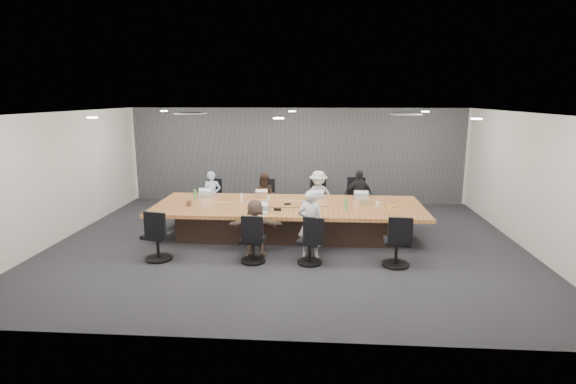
# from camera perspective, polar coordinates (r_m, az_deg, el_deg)

# --- Properties ---
(floor) EXTENTS (10.00, 8.00, 0.00)m
(floor) POSITION_cam_1_polar(r_m,az_deg,el_deg) (9.84, -0.17, -6.48)
(floor) COLOR #2A292F
(floor) RESTS_ON ground
(ceiling) EXTENTS (10.00, 8.00, 0.00)m
(ceiling) POSITION_cam_1_polar(r_m,az_deg,el_deg) (9.33, -0.18, 10.05)
(ceiling) COLOR white
(ceiling) RESTS_ON wall_back
(wall_back) EXTENTS (10.00, 0.00, 2.80)m
(wall_back) POSITION_cam_1_polar(r_m,az_deg,el_deg) (13.43, 1.09, 4.66)
(wall_back) COLOR beige
(wall_back) RESTS_ON ground
(wall_front) EXTENTS (10.00, 0.00, 2.80)m
(wall_front) POSITION_cam_1_polar(r_m,az_deg,el_deg) (5.62, -3.19, -5.85)
(wall_front) COLOR beige
(wall_front) RESTS_ON ground
(wall_left) EXTENTS (0.00, 8.00, 2.80)m
(wall_left) POSITION_cam_1_polar(r_m,az_deg,el_deg) (11.04, -27.04, 1.73)
(wall_left) COLOR beige
(wall_left) RESTS_ON ground
(wall_right) EXTENTS (0.00, 8.00, 2.80)m
(wall_right) POSITION_cam_1_polar(r_m,az_deg,el_deg) (10.40, 28.50, 1.02)
(wall_right) COLOR beige
(wall_right) RESTS_ON ground
(curtain) EXTENTS (9.80, 0.04, 2.80)m
(curtain) POSITION_cam_1_polar(r_m,az_deg,el_deg) (13.35, 1.07, 4.61)
(curtain) COLOR #57575B
(curtain) RESTS_ON ground
(conference_table) EXTENTS (6.00, 2.20, 0.74)m
(conference_table) POSITION_cam_1_polar(r_m,az_deg,el_deg) (10.20, 0.04, -3.45)
(conference_table) COLOR #35251C
(conference_table) RESTS_ON ground
(chair_0) EXTENTS (0.61, 0.61, 0.73)m
(chair_0) POSITION_cam_1_polar(r_m,az_deg,el_deg) (12.14, -9.18, -1.25)
(chair_0) COLOR black
(chair_0) RESTS_ON ground
(chair_1) EXTENTS (0.57, 0.57, 0.75)m
(chair_1) POSITION_cam_1_polar(r_m,az_deg,el_deg) (11.90, -2.62, -1.32)
(chair_1) COLOR black
(chair_1) RESTS_ON ground
(chair_2) EXTENTS (0.55, 0.55, 0.78)m
(chair_2) POSITION_cam_1_polar(r_m,az_deg,el_deg) (11.82, 3.87, -1.36)
(chair_2) COLOR black
(chair_2) RESTS_ON ground
(chair_3) EXTENTS (0.62, 0.62, 0.88)m
(chair_3) POSITION_cam_1_polar(r_m,az_deg,el_deg) (11.85, 8.72, -1.21)
(chair_3) COLOR black
(chair_3) RESTS_ON ground
(chair_4) EXTENTS (0.66, 0.66, 0.82)m
(chair_4) POSITION_cam_1_polar(r_m,az_deg,el_deg) (9.09, -16.23, -5.82)
(chair_4) COLOR black
(chair_4) RESTS_ON ground
(chair_5) EXTENTS (0.55, 0.55, 0.75)m
(chair_5) POSITION_cam_1_polar(r_m,az_deg,el_deg) (8.64, -4.48, -6.54)
(chair_5) COLOR black
(chair_5) RESTS_ON ground
(chair_6) EXTENTS (0.63, 0.63, 0.74)m
(chair_6) POSITION_cam_1_polar(r_m,az_deg,el_deg) (8.56, 2.78, -6.76)
(chair_6) COLOR black
(chair_6) RESTS_ON ground
(chair_7) EXTENTS (0.57, 0.57, 0.80)m
(chair_7) POSITION_cam_1_polar(r_m,az_deg,el_deg) (8.67, 13.61, -6.62)
(chair_7) COLOR black
(chair_7) RESTS_ON ground
(person_0) EXTENTS (0.49, 0.36, 1.24)m
(person_0) POSITION_cam_1_polar(r_m,az_deg,el_deg) (11.76, -9.60, -0.43)
(person_0) COLOR #ACC7EF
(person_0) RESTS_ON ground
(laptop_0) EXTENTS (0.35, 0.26, 0.02)m
(laptop_0) POSITION_cam_1_polar(r_m,az_deg,el_deg) (11.21, -10.28, -0.39)
(laptop_0) COLOR #B2B2B7
(laptop_0) RESTS_ON conference_table
(person_1) EXTENTS (0.61, 0.49, 1.22)m
(person_1) POSITION_cam_1_polar(r_m,az_deg,el_deg) (11.51, -2.83, -0.60)
(person_1) COLOR #36241E
(person_1) RESTS_ON ground
(laptop_1) EXTENTS (0.33, 0.25, 0.02)m
(laptop_1) POSITION_cam_1_polar(r_m,az_deg,el_deg) (10.95, -3.18, -0.51)
(laptop_1) COLOR #8C6647
(laptop_1) RESTS_ON conference_table
(person_2) EXTENTS (0.90, 0.60, 1.29)m
(person_2) POSITION_cam_1_polar(r_m,az_deg,el_deg) (11.42, 3.88, -0.52)
(person_2) COLOR #BAC1B8
(person_2) RESTS_ON ground
(laptop_2) EXTENTS (0.30, 0.22, 0.02)m
(laptop_2) POSITION_cam_1_polar(r_m,az_deg,el_deg) (10.86, 3.88, -0.62)
(laptop_2) COLOR #B2B2B7
(laptop_2) RESTS_ON conference_table
(person_3) EXTENTS (0.83, 0.50, 1.33)m
(person_3) POSITION_cam_1_polar(r_m,az_deg,el_deg) (11.46, 8.90, -0.50)
(person_3) COLOR black
(person_3) RESTS_ON ground
(laptop_3) EXTENTS (0.36, 0.25, 0.02)m
(laptop_3) POSITION_cam_1_polar(r_m,az_deg,el_deg) (10.91, 9.15, -0.69)
(laptop_3) COLOR #B2B2B7
(laptop_3) RESTS_ON conference_table
(person_5) EXTENTS (1.11, 0.46, 1.17)m
(person_5) POSITION_cam_1_polar(r_m,az_deg,el_deg) (8.91, -4.17, -4.56)
(person_5) COLOR brown
(person_5) RESTS_ON ground
(laptop_5) EXTENTS (0.37, 0.26, 0.02)m
(laptop_5) POSITION_cam_1_polar(r_m,az_deg,el_deg) (9.39, -3.71, -2.63)
(laptop_5) COLOR #B2B2B7
(laptop_5) RESTS_ON conference_table
(person_6) EXTENTS (0.53, 0.38, 1.37)m
(person_6) POSITION_cam_1_polar(r_m,az_deg,el_deg) (8.80, 2.86, -4.07)
(person_6) COLOR silver
(person_6) RESTS_ON ground
(laptop_6) EXTENTS (0.37, 0.28, 0.02)m
(laptop_6) POSITION_cam_1_polar(r_m,az_deg,el_deg) (9.31, 2.94, -2.76)
(laptop_6) COLOR #B2B2B7
(laptop_6) RESTS_ON conference_table
(bottle_green_left) EXTENTS (0.08, 0.08, 0.25)m
(bottle_green_left) POSITION_cam_1_polar(r_m,az_deg,el_deg) (10.74, -11.72, -0.36)
(bottle_green_left) COLOR #589E55
(bottle_green_left) RESTS_ON conference_table
(bottle_green_right) EXTENTS (0.08, 0.08, 0.24)m
(bottle_green_right) POSITION_cam_1_polar(r_m,az_deg,el_deg) (9.68, 7.34, -1.58)
(bottle_green_right) COLOR #589E55
(bottle_green_right) RESTS_ON conference_table
(bottle_clear) EXTENTS (0.07, 0.07, 0.21)m
(bottle_clear) POSITION_cam_1_polar(r_m,az_deg,el_deg) (10.38, -5.91, -0.72)
(bottle_clear) COLOR silver
(bottle_clear) RESTS_ON conference_table
(cup_white_far) EXTENTS (0.10, 0.10, 0.10)m
(cup_white_far) POSITION_cam_1_polar(r_m,az_deg,el_deg) (10.53, -2.51, -0.78)
(cup_white_far) COLOR white
(cup_white_far) RESTS_ON conference_table
(cup_white_near) EXTENTS (0.11, 0.11, 0.11)m
(cup_white_near) POSITION_cam_1_polar(r_m,az_deg,el_deg) (10.12, 11.32, -1.52)
(cup_white_near) COLOR white
(cup_white_near) RESTS_ON conference_table
(mug_brown) EXTENTS (0.13, 0.13, 0.12)m
(mug_brown) POSITION_cam_1_polar(r_m,az_deg,el_deg) (10.21, -12.52, -1.40)
(mug_brown) COLOR brown
(mug_brown) RESTS_ON conference_table
(mic_left) EXTENTS (0.17, 0.14, 0.03)m
(mic_left) POSITION_cam_1_polar(r_m,az_deg,el_deg) (9.62, -3.02, -2.24)
(mic_left) COLOR black
(mic_left) RESTS_ON conference_table
(mic_right) EXTENTS (0.16, 0.13, 0.03)m
(mic_right) POSITION_cam_1_polar(r_m,az_deg,el_deg) (10.12, -0.09, -1.51)
(mic_right) COLOR black
(mic_right) RESTS_ON conference_table
(stapler) EXTENTS (0.16, 0.05, 0.06)m
(stapler) POSITION_cam_1_polar(r_m,az_deg,el_deg) (9.56, -1.34, -2.23)
(stapler) COLOR black
(stapler) RESTS_ON conference_table
(canvas_bag) EXTENTS (0.28, 0.20, 0.14)m
(canvas_bag) POSITION_cam_1_polar(r_m,az_deg,el_deg) (10.26, 9.66, -1.18)
(canvas_bag) COLOR tan
(canvas_bag) RESTS_ON conference_table
(snack_packet) EXTENTS (0.22, 0.22, 0.04)m
(snack_packet) POSITION_cam_1_polar(r_m,az_deg,el_deg) (10.07, 12.91, -1.84)
(snack_packet) COLOR gold
(snack_packet) RESTS_ON conference_table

